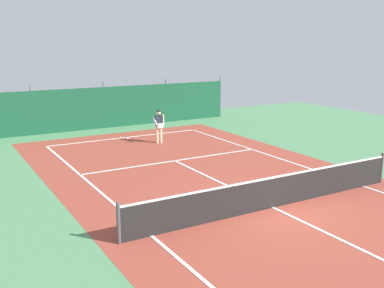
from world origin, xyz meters
TOP-DOWN VIEW (x-y plane):
  - ground_plane at (0.00, 0.00)m, footprint 36.00×36.00m
  - court_surface at (0.00, 0.00)m, footprint 11.02×26.60m
  - tennis_net at (0.00, 0.00)m, footprint 10.12×0.10m
  - back_fence at (-0.00, 15.56)m, footprint 16.30×0.98m
  - tennis_player at (0.97, 9.88)m, footprint 0.77×0.71m
  - tennis_ball_near_player at (-0.26, 11.98)m, footprint 0.07×0.07m
  - parked_car at (-3.29, 17.83)m, footprint 2.12×4.25m

SIDE VIEW (x-z plane):
  - ground_plane at x=0.00m, z-range 0.00..0.00m
  - court_surface at x=0.00m, z-range 0.00..0.01m
  - tennis_ball_near_player at x=-0.26m, z-range 0.00..0.07m
  - tennis_net at x=0.00m, z-range -0.04..1.06m
  - back_fence at x=0.00m, z-range -0.68..2.02m
  - parked_car at x=-3.29m, z-range 0.00..1.68m
  - tennis_player at x=0.97m, z-range 0.14..1.78m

